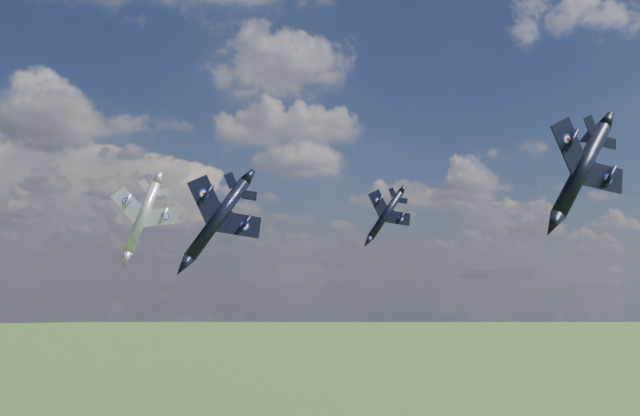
{
  "coord_description": "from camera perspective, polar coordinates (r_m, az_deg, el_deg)",
  "views": [
    {
      "loc": [
        -12.43,
        -65.98,
        74.3
      ],
      "look_at": [
        3.29,
        11.17,
        82.84
      ],
      "focal_mm": 35.0,
      "sensor_mm": 36.0,
      "label": 1
    }
  ],
  "objects": [
    {
      "name": "jet_high_navy",
      "position": [
        102.14,
        6.02,
        -0.63
      ],
      "size": [
        9.47,
        12.94,
        7.27
      ],
      "primitive_type": null,
      "rotation": [
        0.0,
        0.61,
        0.05
      ],
      "color": "black"
    },
    {
      "name": "jet_right_navy",
      "position": [
        64.54,
        22.79,
        3.23
      ],
      "size": [
        13.27,
        16.76,
        8.73
      ],
      "primitive_type": null,
      "rotation": [
        0.0,
        0.61,
        0.19
      ],
      "color": "black"
    },
    {
      "name": "jet_left_silver",
      "position": [
        86.16,
        -15.94,
        -0.82
      ],
      "size": [
        11.64,
        14.68,
        5.91
      ],
      "primitive_type": null,
      "rotation": [
        0.0,
        0.34,
        0.12
      ],
      "color": "gray"
    },
    {
      "name": "jet_lead_navy",
      "position": [
        73.95,
        -9.35,
        -1.0
      ],
      "size": [
        14.21,
        17.58,
        9.01
      ],
      "primitive_type": null,
      "rotation": [
        0.0,
        0.61,
        0.24
      ],
      "color": "black"
    }
  ]
}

